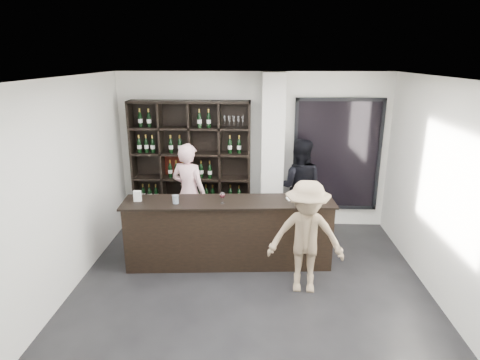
{
  "coord_description": "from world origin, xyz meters",
  "views": [
    {
      "loc": [
        0.06,
        -4.6,
        3.15
      ],
      "look_at": [
        -0.18,
        1.1,
        1.39
      ],
      "focal_mm": 30.0,
      "sensor_mm": 36.0,
      "label": 1
    }
  ],
  "objects_px": {
    "wine_shelf": "(191,166)",
    "taster_black": "(299,186)",
    "customer": "(306,237)",
    "tasting_counter": "(229,233)",
    "taster_pink": "(189,193)"
  },
  "relations": [
    {
      "from": "wine_shelf",
      "to": "taster_black",
      "type": "bearing_deg",
      "value": -4.73
    },
    {
      "from": "customer",
      "to": "taster_black",
      "type": "bearing_deg",
      "value": 92.25
    },
    {
      "from": "taster_black",
      "to": "customer",
      "type": "bearing_deg",
      "value": 95.64
    },
    {
      "from": "tasting_counter",
      "to": "customer",
      "type": "bearing_deg",
      "value": -36.18
    },
    {
      "from": "tasting_counter",
      "to": "taster_black",
      "type": "relative_size",
      "value": 1.82
    },
    {
      "from": "wine_shelf",
      "to": "taster_pink",
      "type": "relative_size",
      "value": 1.36
    },
    {
      "from": "wine_shelf",
      "to": "tasting_counter",
      "type": "xyz_separation_m",
      "value": [
        0.8,
        -1.47,
        -0.67
      ]
    },
    {
      "from": "taster_black",
      "to": "customer",
      "type": "xyz_separation_m",
      "value": [
        -0.09,
        -2.0,
        -0.08
      ]
    },
    {
      "from": "wine_shelf",
      "to": "tasting_counter",
      "type": "relative_size",
      "value": 0.75
    },
    {
      "from": "tasting_counter",
      "to": "customer",
      "type": "relative_size",
      "value": 2.0
    },
    {
      "from": "tasting_counter",
      "to": "taster_pink",
      "type": "distance_m",
      "value": 1.17
    },
    {
      "from": "taster_black",
      "to": "wine_shelf",
      "type": "bearing_deg",
      "value": 3.6
    },
    {
      "from": "taster_pink",
      "to": "customer",
      "type": "height_order",
      "value": "taster_pink"
    },
    {
      "from": "taster_pink",
      "to": "taster_black",
      "type": "height_order",
      "value": "taster_pink"
    },
    {
      "from": "tasting_counter",
      "to": "taster_black",
      "type": "bearing_deg",
      "value": 43.72
    }
  ]
}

